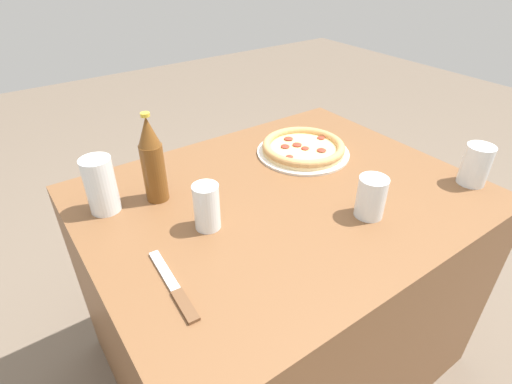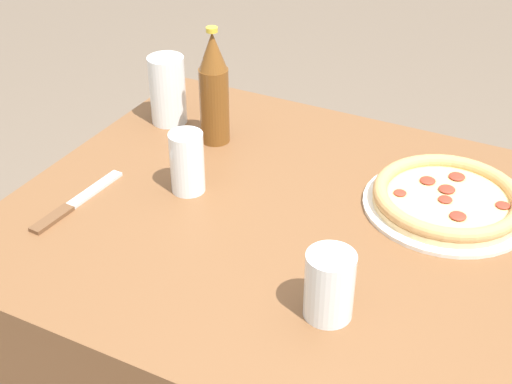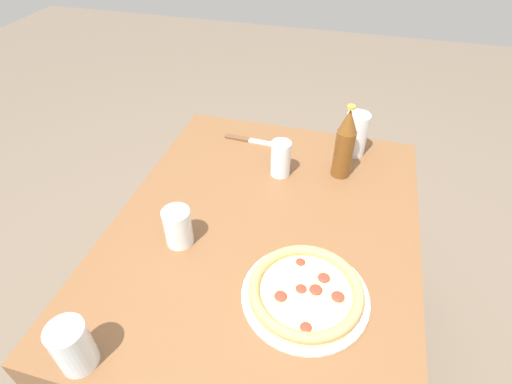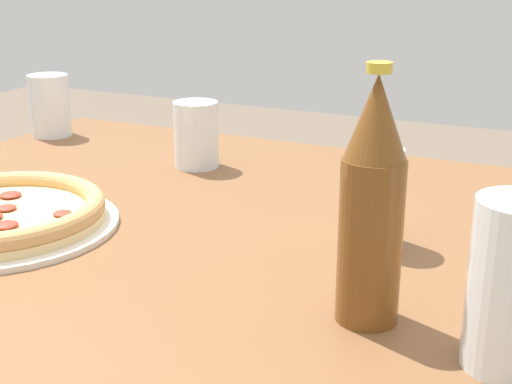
{
  "view_description": "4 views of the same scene",
  "coord_description": "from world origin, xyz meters",
  "views": [
    {
      "loc": [
        -0.63,
        -0.76,
        1.39
      ],
      "look_at": [
        -0.12,
        -0.04,
        0.81
      ],
      "focal_mm": 28.0,
      "sensor_mm": 36.0,
      "label": 1
    },
    {
      "loc": [
        0.4,
        -1.01,
        1.52
      ],
      "look_at": [
        -0.09,
        -0.05,
        0.81
      ],
      "focal_mm": 50.0,
      "sensor_mm": 36.0,
      "label": 2
    },
    {
      "loc": [
        0.82,
        0.2,
        1.59
      ],
      "look_at": [
        -0.08,
        -0.05,
        0.79
      ],
      "focal_mm": 28.0,
      "sensor_mm": 36.0,
      "label": 3
    },
    {
      "loc": [
        -0.49,
        0.83,
        1.1
      ],
      "look_at": [
        -0.09,
        -0.01,
        0.79
      ],
      "focal_mm": 50.0,
      "sensor_mm": 36.0,
      "label": 4
    }
  ],
  "objects": [
    {
      "name": "glass_orange_juice",
      "position": [
        0.12,
        -0.22,
        0.8
      ],
      "size": [
        0.08,
        0.08,
        0.12
      ],
      "color": "white",
      "rests_on": "table"
    },
    {
      "name": "table",
      "position": [
        0.0,
        0.0,
        0.37
      ],
      "size": [
        1.13,
        0.89,
        0.74
      ],
      "color": "brown",
      "rests_on": "ground_plane"
    },
    {
      "name": "glass_water",
      "position": [
        -0.26,
        -0.01,
        0.8
      ],
      "size": [
        0.07,
        0.07,
        0.13
      ],
      "color": "white",
      "rests_on": "table"
    },
    {
      "name": "knife",
      "position": [
        -0.43,
        -0.16,
        0.75
      ],
      "size": [
        0.04,
        0.24,
        0.01
      ],
      "color": "brown",
      "rests_on": "table"
    },
    {
      "name": "glass_iced_tea",
      "position": [
        -0.45,
        0.22,
        0.81
      ],
      "size": [
        0.08,
        0.08,
        0.16
      ],
      "color": "white",
      "rests_on": "table"
    },
    {
      "name": "beer_bottle",
      "position": [
        -0.31,
        0.19,
        0.87
      ],
      "size": [
        0.06,
        0.06,
        0.26
      ],
      "color": "brown",
      "rests_on": "table"
    },
    {
      "name": "pizza_margherita",
      "position": [
        0.22,
        0.16,
        0.76
      ],
      "size": [
        0.32,
        0.32,
        0.04
      ],
      "color": "silver",
      "rests_on": "table"
    }
  ]
}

